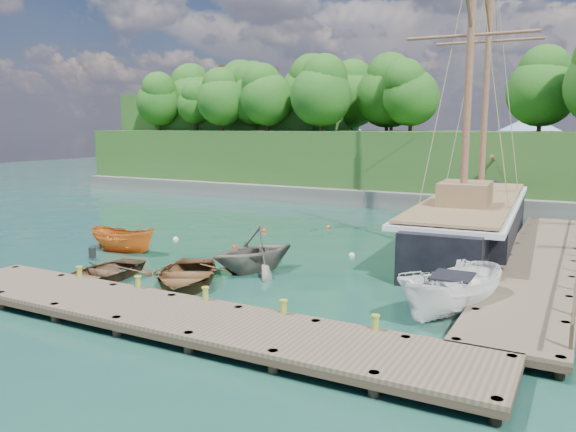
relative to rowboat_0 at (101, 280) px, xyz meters
name	(u,v)px	position (x,y,z in m)	size (l,w,h in m)	color
ground	(239,275)	(4.62, 3.48, 0.00)	(160.00, 160.00, 0.00)	#183D30
dock_near	(179,317)	(6.62, -3.02, 0.43)	(20.00, 3.20, 1.10)	brown
dock_east	(541,261)	(16.12, 10.48, 0.43)	(3.20, 24.00, 1.10)	brown
bollard_0	(81,292)	(0.62, -1.62, 0.00)	(0.26, 0.26, 0.45)	olive
bollard_1	(139,304)	(3.62, -1.62, 0.00)	(0.26, 0.26, 0.45)	olive
bollard_2	(206,317)	(6.62, -1.62, 0.00)	(0.26, 0.26, 0.45)	olive
bollard_3	(284,332)	(9.62, -1.62, 0.00)	(0.26, 0.26, 0.45)	olive
bollard_4	(375,350)	(12.62, -1.62, 0.00)	(0.26, 0.26, 0.45)	olive
rowboat_0	(101,280)	(0.00, 0.00, 0.00)	(3.11, 4.36, 0.90)	#4C3320
rowboat_1	(254,271)	(4.84, 4.34, 0.00)	(3.52, 4.08, 2.15)	#625C50
rowboat_2	(186,285)	(3.55, 1.18, 0.00)	(3.58, 5.01, 1.04)	#57361D
motorboat_orange	(124,252)	(-3.09, 4.50, 0.00)	(1.45, 3.87, 1.49)	orange
cabin_boat_white	(451,316)	(13.92, 2.34, 0.00)	(1.85, 4.93, 1.90)	white
schooner	(471,224)	(12.19, 15.29, 1.07)	(5.79, 26.62, 19.33)	black
mooring_buoy_0	(176,240)	(-2.79, 8.23, 0.00)	(0.34, 0.34, 0.34)	white
mooring_buoy_1	(235,248)	(1.40, 8.00, 0.00)	(0.29, 0.29, 0.29)	#F02300
mooring_buoy_2	(265,251)	(3.21, 8.09, 0.00)	(0.29, 0.29, 0.29)	orange
mooring_buoy_3	(352,256)	(7.59, 9.18, 0.00)	(0.32, 0.32, 0.32)	silver
mooring_buoy_4	(265,232)	(0.42, 12.77, 0.00)	(0.35, 0.35, 0.35)	red
mooring_buoy_5	(328,228)	(3.34, 15.83, 0.00)	(0.31, 0.31, 0.31)	#D86110
headland	(301,135)	(-8.26, 34.84, 5.54)	(51.00, 19.31, 12.90)	#474744
distant_ridge	(524,141)	(8.92, 73.48, 4.35)	(117.00, 40.00, 10.00)	#728CA5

